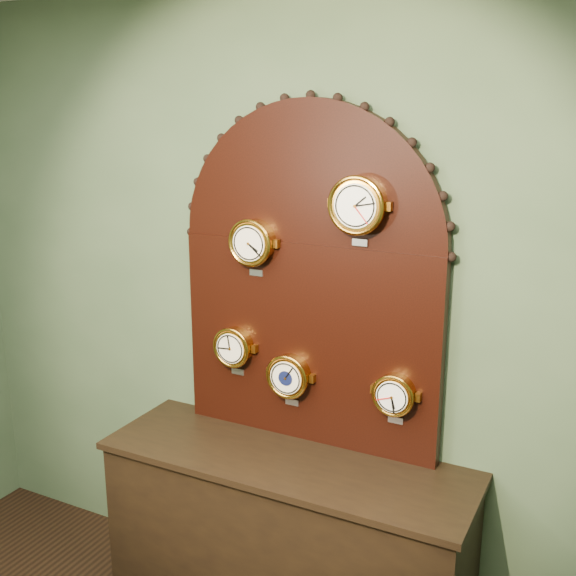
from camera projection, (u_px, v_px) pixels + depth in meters
The scene contains 8 objects.
wall_back at pixel (314, 314), 3.08m from camera, with size 4.00×4.00×0.00m, color #41553A.
shop_counter at pixel (286, 545), 3.10m from camera, with size 1.60×0.50×0.80m, color black.
display_board at pixel (309, 267), 2.97m from camera, with size 1.26×0.06×1.53m.
roman_clock at pixel (252, 242), 3.00m from camera, with size 0.21×0.08×0.26m.
arabic_clock at pixel (358, 205), 2.74m from camera, with size 0.24×0.08×0.29m.
hygrometer at pixel (234, 347), 3.17m from camera, with size 0.19×0.08×0.24m.
barometer at pixel (289, 376), 3.07m from camera, with size 0.20×0.08×0.25m.
tide_clock at pixel (394, 394), 2.85m from camera, with size 0.18×0.08×0.23m.
Camera 1 is at (1.24, -0.17, 2.30)m, focal length 43.39 mm.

